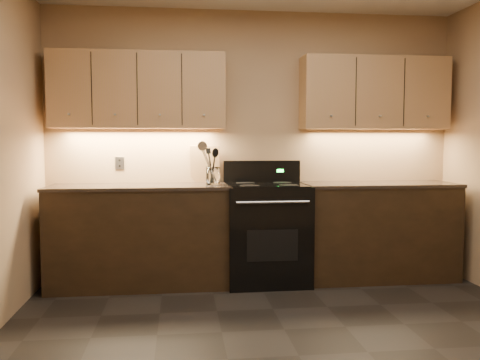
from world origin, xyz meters
name	(u,v)px	position (x,y,z in m)	size (l,w,h in m)	color
floor	(299,356)	(0.00, 0.00, 0.00)	(4.00, 4.00, 0.00)	black
wall_back	(253,144)	(0.00, 2.00, 1.30)	(4.00, 0.04, 2.60)	tan
counter_left	(139,235)	(-1.10, 1.70, 0.47)	(1.62, 0.62, 0.93)	black
counter_right	(377,230)	(1.18, 1.70, 0.47)	(1.46, 0.62, 0.93)	black
stove	(266,232)	(0.08, 1.68, 0.48)	(0.76, 0.68, 1.14)	black
upper_cab_left	(139,91)	(-1.10, 1.85, 1.80)	(1.60, 0.30, 0.70)	#AB7A55
upper_cab_right	(374,93)	(1.18, 1.85, 1.80)	(1.44, 0.30, 0.70)	#AB7A55
outlet_plate	(120,163)	(-1.30, 1.99, 1.12)	(0.09, 0.01, 0.12)	#B2B5BA
utensil_crock	(213,176)	(-0.42, 1.70, 1.01)	(0.16, 0.16, 0.16)	white
cutting_board	(205,164)	(-0.48, 1.96, 1.11)	(0.29, 0.02, 0.36)	tan
black_spoon	(211,165)	(-0.43, 1.71, 1.11)	(0.06, 0.06, 0.32)	black
black_turner	(213,164)	(-0.42, 1.69, 1.12)	(0.08, 0.08, 0.34)	black
steel_spatula	(215,161)	(-0.40, 1.71, 1.14)	(0.08, 0.08, 0.40)	silver
steel_skimmer	(216,162)	(-0.39, 1.70, 1.14)	(0.09, 0.09, 0.39)	silver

